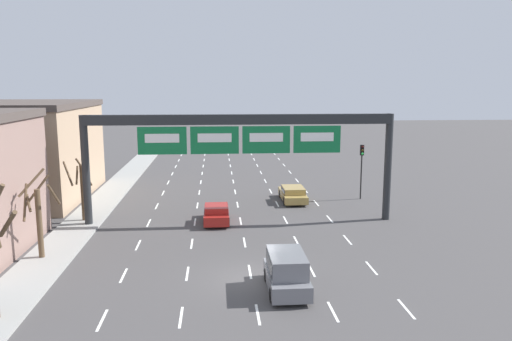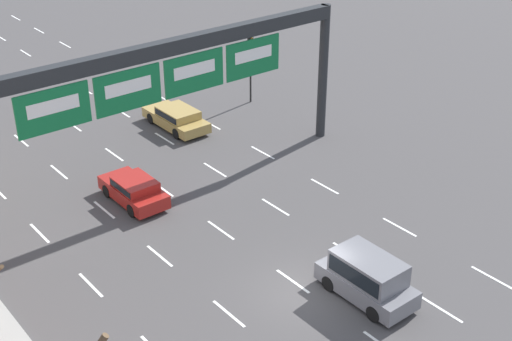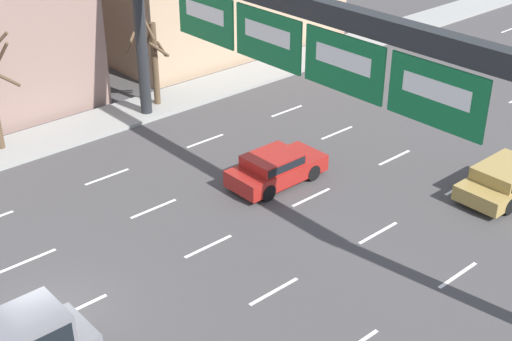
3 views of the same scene
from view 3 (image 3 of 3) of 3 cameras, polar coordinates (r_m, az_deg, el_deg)
name	(u,v)px [view 3 (image 3 of 3)]	position (r m, az deg, el deg)	size (l,w,h in m)	color
ground_plane	(47,323)	(22.14, -16.40, -11.66)	(220.00, 220.00, 0.00)	#474444
lane_dashes	(355,176)	(28.96, 7.92, -0.47)	(13.32, 67.00, 0.01)	white
sign_gantry	(310,43)	(24.51, 4.35, 10.17)	(21.93, 0.70, 7.76)	#232628
car_red	(276,167)	(27.90, 1.57, 0.26)	(1.81, 4.02, 1.31)	maroon
car_gold	(508,177)	(28.84, 19.52, -0.53)	(1.94, 4.71, 1.28)	#A88947
tree_bare_second	(153,57)	(34.63, -8.24, 8.98)	(2.03, 2.01, 4.59)	brown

